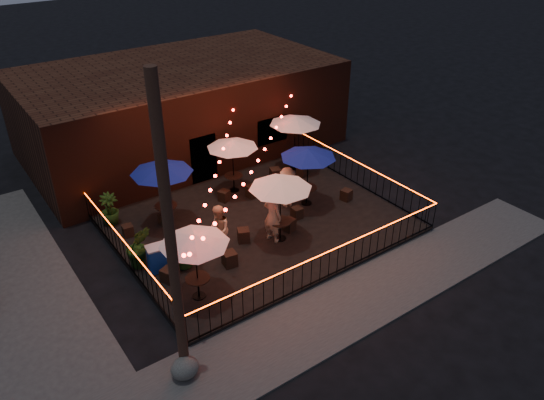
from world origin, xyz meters
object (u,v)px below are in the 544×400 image
(cafe_table_2, at_px, (280,185))
(cafe_table_4, at_px, (308,154))
(cafe_table_3, at_px, (232,145))
(boulder, at_px, (185,368))
(cafe_table_5, at_px, (295,121))
(cafe_table_0, at_px, (194,240))
(utility_pole, at_px, (171,243))
(cooler, at_px, (158,258))
(cafe_table_1, at_px, (162,169))

(cafe_table_2, bearing_deg, cafe_table_4, 31.03)
(cafe_table_3, distance_m, boulder, 9.77)
(cafe_table_5, distance_m, boulder, 12.20)
(cafe_table_4, xyz_separation_m, cafe_table_5, (1.47, 2.71, 0.10))
(cafe_table_2, xyz_separation_m, boulder, (-5.55, -3.50, -2.01))
(cafe_table_0, height_order, boulder, cafe_table_0)
(utility_pole, xyz_separation_m, cafe_table_0, (1.60, 2.18, -1.78))
(utility_pole, xyz_separation_m, cafe_table_4, (7.73, 4.64, -1.70))
(cafe_table_3, distance_m, cooler, 5.89)
(cafe_table_4, xyz_separation_m, cooler, (-6.54, -0.54, -1.69))
(boulder, bearing_deg, cafe_table_1, 67.80)
(cafe_table_5, bearing_deg, cafe_table_3, -176.94)
(cafe_table_1, bearing_deg, utility_pole, -112.08)
(utility_pole, height_order, boulder, utility_pole)
(cafe_table_5, xyz_separation_m, boulder, (-9.32, -7.59, -2.08))
(cafe_table_3, bearing_deg, cafe_table_5, 3.06)
(utility_pole, relative_size, cafe_table_3, 3.54)
(utility_pole, bearing_deg, boulder, -115.45)
(cafe_table_0, relative_size, boulder, 3.31)
(cafe_table_4, bearing_deg, cafe_table_3, 125.00)
(cafe_table_1, distance_m, cafe_table_5, 6.62)
(cafe_table_1, height_order, cafe_table_5, cafe_table_5)
(cooler, bearing_deg, utility_pole, -98.50)
(utility_pole, distance_m, cafe_table_2, 6.55)
(cafe_table_4, relative_size, cafe_table_5, 0.83)
(cafe_table_2, distance_m, cooler, 4.65)
(boulder, bearing_deg, utility_pole, 64.55)
(cafe_table_0, xyz_separation_m, cafe_table_2, (3.83, 1.08, 0.10))
(cooler, bearing_deg, cafe_table_4, 12.48)
(cafe_table_1, distance_m, boulder, 7.57)
(cafe_table_1, bearing_deg, cafe_table_3, 11.56)
(cafe_table_2, distance_m, cafe_table_3, 3.96)
(boulder, bearing_deg, cooler, 73.23)
(cafe_table_0, bearing_deg, cafe_table_1, 76.53)
(cafe_table_0, height_order, cafe_table_1, cafe_table_1)
(cafe_table_2, relative_size, cafe_table_4, 1.13)
(utility_pole, xyz_separation_m, cafe_table_2, (5.43, 3.25, -1.67))
(utility_pole, height_order, cafe_table_3, utility_pole)
(utility_pole, height_order, cafe_table_1, utility_pole)
(utility_pole, bearing_deg, cafe_table_1, 67.92)
(cafe_table_5, bearing_deg, cafe_table_1, -172.60)
(cafe_table_3, height_order, cafe_table_4, cafe_table_4)
(cafe_table_1, distance_m, cafe_table_4, 5.42)
(utility_pole, height_order, cafe_table_0, utility_pole)
(cafe_table_5, bearing_deg, cafe_table_0, -145.76)
(cafe_table_4, height_order, cooler, cafe_table_4)
(utility_pole, bearing_deg, cafe_table_3, 50.32)
(cafe_table_0, distance_m, cooler, 2.54)
(cafe_table_3, xyz_separation_m, cafe_table_4, (1.78, -2.54, 0.09))
(cafe_table_1, relative_size, cooler, 3.14)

